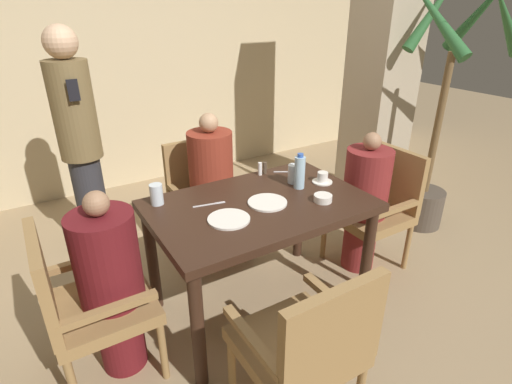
{
  "coord_description": "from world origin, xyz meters",
  "views": [
    {
      "loc": [
        -1.11,
        -1.78,
        1.84
      ],
      "look_at": [
        0.0,
        0.04,
        0.83
      ],
      "focal_mm": 28.0,
      "sensor_mm": 36.0,
      "label": 1
    }
  ],
  "objects_px": {
    "glass_tall_near": "(294,174)",
    "standing_host": "(80,142)",
    "potted_palm": "(438,134)",
    "bowl_small": "(323,198)",
    "teacup_with_saucer": "(322,178)",
    "chair_far_side": "(205,195)",
    "chair_right_side": "(377,203)",
    "diner_in_far_chair": "(212,189)",
    "plate_main_right": "(229,219)",
    "chair_left_side": "(85,301)",
    "diner_in_left_chair": "(111,283)",
    "chair_near_corner": "(307,345)",
    "plate_main_left": "(267,202)",
    "diner_in_right_chair": "(364,202)",
    "glass_tall_mid": "(157,194)",
    "water_bottle": "(300,172)"
  },
  "relations": [
    {
      "from": "glass_tall_near",
      "to": "standing_host",
      "type": "bearing_deg",
      "value": 134.29
    },
    {
      "from": "glass_tall_near",
      "to": "potted_palm",
      "type": "bearing_deg",
      "value": 1.31
    },
    {
      "from": "bowl_small",
      "to": "teacup_with_saucer",
      "type": "bearing_deg",
      "value": 50.64
    },
    {
      "from": "chair_far_side",
      "to": "chair_right_side",
      "type": "height_order",
      "value": "same"
    },
    {
      "from": "diner_in_far_chair",
      "to": "plate_main_right",
      "type": "xyz_separation_m",
      "value": [
        -0.26,
        -0.76,
        0.18
      ]
    },
    {
      "from": "potted_palm",
      "to": "chair_left_side",
      "type": "bearing_deg",
      "value": -176.75
    },
    {
      "from": "diner_in_left_chair",
      "to": "glass_tall_near",
      "type": "height_order",
      "value": "diner_in_left_chair"
    },
    {
      "from": "chair_far_side",
      "to": "potted_palm",
      "type": "distance_m",
      "value": 1.98
    },
    {
      "from": "diner_in_left_chair",
      "to": "chair_near_corner",
      "type": "distance_m",
      "value": 1.02
    },
    {
      "from": "diner_in_far_chair",
      "to": "glass_tall_near",
      "type": "xyz_separation_m",
      "value": [
        0.34,
        -0.53,
        0.24
      ]
    },
    {
      "from": "plate_main_left",
      "to": "standing_host",
      "type": "bearing_deg",
      "value": 121.46
    },
    {
      "from": "potted_palm",
      "to": "plate_main_right",
      "type": "height_order",
      "value": "potted_palm"
    },
    {
      "from": "diner_in_far_chair",
      "to": "glass_tall_near",
      "type": "bearing_deg",
      "value": -57.64
    },
    {
      "from": "diner_in_right_chair",
      "to": "plate_main_right",
      "type": "relative_size",
      "value": 4.57
    },
    {
      "from": "diner_in_left_chair",
      "to": "chair_right_side",
      "type": "distance_m",
      "value": 1.92
    },
    {
      "from": "chair_left_side",
      "to": "teacup_with_saucer",
      "type": "bearing_deg",
      "value": 1.23
    },
    {
      "from": "teacup_with_saucer",
      "to": "glass_tall_mid",
      "type": "relative_size",
      "value": 1.07
    },
    {
      "from": "chair_near_corner",
      "to": "teacup_with_saucer",
      "type": "height_order",
      "value": "chair_near_corner"
    },
    {
      "from": "diner_in_left_chair",
      "to": "glass_tall_mid",
      "type": "distance_m",
      "value": 0.55
    },
    {
      "from": "chair_right_side",
      "to": "chair_left_side",
      "type": "bearing_deg",
      "value": 180.0
    },
    {
      "from": "potted_palm",
      "to": "glass_tall_near",
      "type": "height_order",
      "value": "potted_palm"
    },
    {
      "from": "chair_right_side",
      "to": "water_bottle",
      "type": "xyz_separation_m",
      "value": [
        -0.7,
        0.05,
        0.39
      ]
    },
    {
      "from": "chair_far_side",
      "to": "glass_tall_near",
      "type": "relative_size",
      "value": 7.27
    },
    {
      "from": "potted_palm",
      "to": "water_bottle",
      "type": "xyz_separation_m",
      "value": [
        -1.52,
        -0.12,
        0.02
      ]
    },
    {
      "from": "chair_far_side",
      "to": "diner_in_right_chair",
      "type": "bearing_deg",
      "value": -42.07
    },
    {
      "from": "chair_far_side",
      "to": "diner_in_right_chair",
      "type": "relative_size",
      "value": 0.84
    },
    {
      "from": "chair_near_corner",
      "to": "bowl_small",
      "type": "xyz_separation_m",
      "value": [
        0.58,
        0.62,
        0.3
      ]
    },
    {
      "from": "standing_host",
      "to": "plate_main_right",
      "type": "height_order",
      "value": "standing_host"
    },
    {
      "from": "chair_right_side",
      "to": "standing_host",
      "type": "xyz_separation_m",
      "value": [
        -1.79,
        1.25,
        0.43
      ]
    },
    {
      "from": "potted_palm",
      "to": "glass_tall_mid",
      "type": "relative_size",
      "value": 17.76
    },
    {
      "from": "potted_palm",
      "to": "teacup_with_saucer",
      "type": "height_order",
      "value": "potted_palm"
    },
    {
      "from": "plate_main_left",
      "to": "diner_in_far_chair",
      "type": "bearing_deg",
      "value": 92.5
    },
    {
      "from": "diner_in_right_chair",
      "to": "glass_tall_near",
      "type": "distance_m",
      "value": 0.64
    },
    {
      "from": "teacup_with_saucer",
      "to": "plate_main_right",
      "type": "bearing_deg",
      "value": -170.44
    },
    {
      "from": "chair_left_side",
      "to": "teacup_with_saucer",
      "type": "relative_size",
      "value": 6.81
    },
    {
      "from": "diner_in_far_chair",
      "to": "teacup_with_saucer",
      "type": "height_order",
      "value": "diner_in_far_chair"
    },
    {
      "from": "standing_host",
      "to": "bowl_small",
      "type": "relative_size",
      "value": 15.84
    },
    {
      "from": "chair_far_side",
      "to": "chair_left_side",
      "type": "bearing_deg",
      "value": -142.01
    },
    {
      "from": "glass_tall_mid",
      "to": "plate_main_left",
      "type": "bearing_deg",
      "value": -30.88
    },
    {
      "from": "diner_in_left_chair",
      "to": "teacup_with_saucer",
      "type": "distance_m",
      "value": 1.42
    },
    {
      "from": "chair_right_side",
      "to": "glass_tall_near",
      "type": "distance_m",
      "value": 0.78
    },
    {
      "from": "teacup_with_saucer",
      "to": "standing_host",
      "type": "bearing_deg",
      "value": 135.94
    },
    {
      "from": "chair_near_corner",
      "to": "plate_main_left",
      "type": "height_order",
      "value": "chair_near_corner"
    },
    {
      "from": "chair_far_side",
      "to": "bowl_small",
      "type": "bearing_deg",
      "value": -71.71
    },
    {
      "from": "water_bottle",
      "to": "plate_main_left",
      "type": "bearing_deg",
      "value": -164.17
    },
    {
      "from": "plate_main_left",
      "to": "plate_main_right",
      "type": "distance_m",
      "value": 0.29
    },
    {
      "from": "diner_in_right_chair",
      "to": "potted_palm",
      "type": "relative_size",
      "value": 0.48
    },
    {
      "from": "chair_far_side",
      "to": "diner_in_far_chair",
      "type": "height_order",
      "value": "diner_in_far_chair"
    },
    {
      "from": "diner_in_far_chair",
      "to": "diner_in_right_chair",
      "type": "relative_size",
      "value": 1.1
    },
    {
      "from": "plate_main_left",
      "to": "chair_far_side",
      "type": "bearing_deg",
      "value": 92.09
    }
  ]
}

